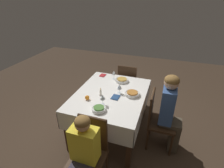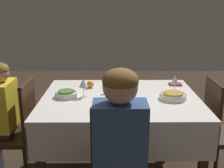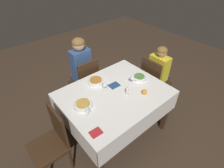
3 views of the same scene
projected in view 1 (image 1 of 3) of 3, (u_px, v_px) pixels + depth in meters
ground_plane at (111, 130)px, 3.04m from camera, size 8.00×8.00×0.00m
dining_table at (111, 98)px, 2.73m from camera, size 1.33×1.05×0.76m
chair_north at (158, 118)px, 2.57m from camera, size 0.39×0.40×0.91m
chair_east at (90, 150)px, 2.05m from camera, size 0.40×0.39×0.91m
chair_west at (128, 83)px, 3.53m from camera, size 0.40×0.39×0.91m
person_adult_denim at (170, 110)px, 2.43m from camera, size 0.30×0.34×1.21m
person_child_yellow at (83, 156)px, 1.88m from camera, size 0.33×0.30×1.07m
bowl_north at (132, 94)px, 2.62m from camera, size 0.23×0.23×0.06m
wine_glass_north at (119, 87)px, 2.64m from camera, size 0.07×0.07×0.15m
bowl_east at (99, 109)px, 2.28m from camera, size 0.19×0.19×0.06m
wine_glass_east at (103, 97)px, 2.37m from camera, size 0.08×0.08×0.16m
bowl_west at (122, 80)px, 3.01m from camera, size 0.22×0.22×0.06m
wine_glass_west at (114, 73)px, 3.06m from camera, size 0.06×0.06×0.16m
candle_centerpiece at (101, 93)px, 2.61m from camera, size 0.05×0.05×0.13m
orange_fruit at (87, 98)px, 2.51m from camera, size 0.07×0.07×0.07m
napkin_red_folded at (116, 97)px, 2.57m from camera, size 0.15×0.11×0.01m
napkin_spare_side at (103, 75)px, 3.23m from camera, size 0.13×0.10×0.01m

